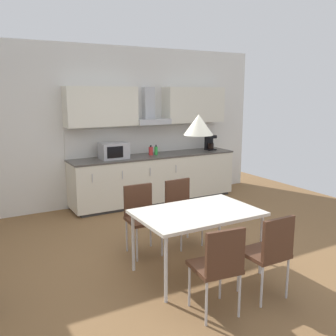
{
  "coord_description": "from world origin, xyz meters",
  "views": [
    {
      "loc": [
        -2.19,
        -3.75,
        2.02
      ],
      "look_at": [
        0.31,
        0.67,
        1.0
      ],
      "focal_mm": 40.0,
      "sensor_mm": 36.0,
      "label": 1
    }
  ],
  "objects_px": {
    "microwave": "(114,151)",
    "chair_near_left": "(219,262)",
    "bottle_red": "(151,151)",
    "dining_table": "(197,215)",
    "chair_near_right": "(270,248)",
    "pendant_lamp": "(199,125)",
    "chair_far_right": "(181,205)",
    "bottle_green": "(156,151)",
    "chair_far_left": "(141,212)",
    "coffee_maker": "(210,142)"
  },
  "relations": [
    {
      "from": "bottle_green",
      "to": "chair_near_left",
      "type": "height_order",
      "value": "bottle_green"
    },
    {
      "from": "bottle_red",
      "to": "bottle_green",
      "type": "height_order",
      "value": "same"
    },
    {
      "from": "chair_near_left",
      "to": "chair_far_right",
      "type": "bearing_deg",
      "value": 69.64
    },
    {
      "from": "microwave",
      "to": "chair_far_right",
      "type": "bearing_deg",
      "value": -84.43
    },
    {
      "from": "dining_table",
      "to": "bottle_red",
      "type": "bearing_deg",
      "value": 73.23
    },
    {
      "from": "pendant_lamp",
      "to": "chair_far_right",
      "type": "bearing_deg",
      "value": 70.06
    },
    {
      "from": "bottle_red",
      "to": "bottle_green",
      "type": "relative_size",
      "value": 1.0
    },
    {
      "from": "microwave",
      "to": "chair_near_left",
      "type": "relative_size",
      "value": 0.55
    },
    {
      "from": "coffee_maker",
      "to": "chair_near_right",
      "type": "bearing_deg",
      "value": -117.34
    },
    {
      "from": "coffee_maker",
      "to": "chair_far_left",
      "type": "bearing_deg",
      "value": -141.32
    },
    {
      "from": "microwave",
      "to": "coffee_maker",
      "type": "height_order",
      "value": "coffee_maker"
    },
    {
      "from": "bottle_red",
      "to": "pendant_lamp",
      "type": "height_order",
      "value": "pendant_lamp"
    },
    {
      "from": "microwave",
      "to": "chair_near_right",
      "type": "xyz_separation_m",
      "value": [
        0.2,
        -3.62,
        -0.5
      ]
    },
    {
      "from": "microwave",
      "to": "chair_near_left",
      "type": "distance_m",
      "value": 3.67
    },
    {
      "from": "coffee_maker",
      "to": "microwave",
      "type": "bearing_deg",
      "value": -179.27
    },
    {
      "from": "chair_far_left",
      "to": "pendant_lamp",
      "type": "height_order",
      "value": "pendant_lamp"
    },
    {
      "from": "coffee_maker",
      "to": "chair_far_right",
      "type": "relative_size",
      "value": 0.34
    },
    {
      "from": "dining_table",
      "to": "chair_near_right",
      "type": "height_order",
      "value": "chair_near_right"
    },
    {
      "from": "coffee_maker",
      "to": "chair_far_left",
      "type": "relative_size",
      "value": 0.34
    },
    {
      "from": "bottle_red",
      "to": "chair_far_right",
      "type": "height_order",
      "value": "bottle_red"
    },
    {
      "from": "microwave",
      "to": "chair_far_left",
      "type": "xyz_separation_m",
      "value": [
        -0.41,
        -1.97,
        -0.5
      ]
    },
    {
      "from": "bottle_green",
      "to": "chair_far_right",
      "type": "relative_size",
      "value": 0.21
    },
    {
      "from": "bottle_red",
      "to": "chair_far_right",
      "type": "relative_size",
      "value": 0.21
    },
    {
      "from": "microwave",
      "to": "pendant_lamp",
      "type": "xyz_separation_m",
      "value": [
        -0.11,
        -2.79,
        0.66
      ]
    },
    {
      "from": "microwave",
      "to": "chair_near_left",
      "type": "bearing_deg",
      "value": -96.64
    },
    {
      "from": "chair_far_right",
      "to": "pendant_lamp",
      "type": "height_order",
      "value": "pendant_lamp"
    },
    {
      "from": "coffee_maker",
      "to": "chair_near_left",
      "type": "height_order",
      "value": "coffee_maker"
    },
    {
      "from": "bottle_green",
      "to": "pendant_lamp",
      "type": "height_order",
      "value": "pendant_lamp"
    },
    {
      "from": "chair_near_right",
      "to": "chair_near_left",
      "type": "xyz_separation_m",
      "value": [
        -0.62,
        0.0,
        0.0
      ]
    },
    {
      "from": "bottle_green",
      "to": "chair_far_left",
      "type": "distance_m",
      "value": 2.37
    },
    {
      "from": "coffee_maker",
      "to": "dining_table",
      "type": "height_order",
      "value": "coffee_maker"
    },
    {
      "from": "dining_table",
      "to": "chair_far_left",
      "type": "relative_size",
      "value": 1.55
    },
    {
      "from": "chair_near_right",
      "to": "chair_far_right",
      "type": "xyz_separation_m",
      "value": [
        -0.0,
        1.65,
        0.0
      ]
    },
    {
      "from": "bottle_red",
      "to": "coffee_maker",
      "type": "bearing_deg",
      "value": -0.03
    },
    {
      "from": "bottle_green",
      "to": "dining_table",
      "type": "bearing_deg",
      "value": -108.71
    },
    {
      "from": "bottle_red",
      "to": "chair_near_left",
      "type": "height_order",
      "value": "bottle_red"
    },
    {
      "from": "microwave",
      "to": "chair_near_left",
      "type": "height_order",
      "value": "microwave"
    },
    {
      "from": "bottle_green",
      "to": "pendant_lamp",
      "type": "xyz_separation_m",
      "value": [
        -0.95,
        -2.8,
        0.72
      ]
    },
    {
      "from": "microwave",
      "to": "coffee_maker",
      "type": "distance_m",
      "value": 2.08
    },
    {
      "from": "bottle_red",
      "to": "chair_far_right",
      "type": "bearing_deg",
      "value": -105.42
    },
    {
      "from": "chair_near_right",
      "to": "pendant_lamp",
      "type": "height_order",
      "value": "pendant_lamp"
    },
    {
      "from": "microwave",
      "to": "bottle_red",
      "type": "xyz_separation_m",
      "value": [
        0.74,
        0.03,
        -0.06
      ]
    },
    {
      "from": "chair_near_left",
      "to": "bottle_green",
      "type": "bearing_deg",
      "value": 70.82
    },
    {
      "from": "coffee_maker",
      "to": "chair_near_left",
      "type": "bearing_deg",
      "value": -124.46
    },
    {
      "from": "bottle_red",
      "to": "dining_table",
      "type": "xyz_separation_m",
      "value": [
        -0.85,
        -2.82,
        -0.29
      ]
    },
    {
      "from": "dining_table",
      "to": "pendant_lamp",
      "type": "bearing_deg",
      "value": -69.44
    },
    {
      "from": "chair_near_right",
      "to": "chair_near_left",
      "type": "relative_size",
      "value": 1.0
    },
    {
      "from": "chair_far_left",
      "to": "chair_far_right",
      "type": "relative_size",
      "value": 1.0
    },
    {
      "from": "dining_table",
      "to": "chair_far_left",
      "type": "xyz_separation_m",
      "value": [
        -0.3,
        0.83,
        -0.15
      ]
    },
    {
      "from": "coffee_maker",
      "to": "chair_near_right",
      "type": "relative_size",
      "value": 0.34
    }
  ]
}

